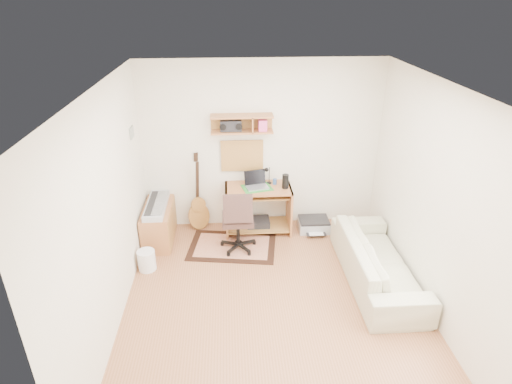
{
  "coord_description": "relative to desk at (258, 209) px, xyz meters",
  "views": [
    {
      "loc": [
        -0.49,
        -4.05,
        3.47
      ],
      "look_at": [
        -0.15,
        1.05,
        1.0
      ],
      "focal_mm": 29.77,
      "sensor_mm": 36.0,
      "label": 1
    }
  ],
  "objects": [
    {
      "name": "left_wall",
      "position": [
        -1.73,
        -1.73,
        0.93
      ],
      "size": [
        0.01,
        4.0,
        2.6
      ],
      "primitive_type": "cube",
      "color": "#EFE5D0",
      "rests_on": "ground"
    },
    {
      "name": "back_wall",
      "position": [
        0.07,
        0.28,
        0.93
      ],
      "size": [
        3.6,
        0.01,
        2.6
      ],
      "primitive_type": "cube",
      "color": "#EFE5D0",
      "rests_on": "ground"
    },
    {
      "name": "printer",
      "position": [
        0.88,
        -0.04,
        -0.29
      ],
      "size": [
        0.48,
        0.38,
        0.18
      ],
      "primitive_type": "cube",
      "rotation": [
        0.0,
        0.0,
        -0.01
      ],
      "color": "#A5A8AA",
      "rests_on": "floor"
    },
    {
      "name": "wall_photo",
      "position": [
        -1.72,
        -0.23,
        1.34
      ],
      "size": [
        0.02,
        0.2,
        0.15
      ],
      "primitive_type": "cube",
      "color": "#4C8CBF",
      "rests_on": "left_wall"
    },
    {
      "name": "boombox",
      "position": [
        -0.39,
        0.15,
        1.3
      ],
      "size": [
        0.31,
        0.14,
        0.16
      ],
      "primitive_type": "cube",
      "color": "black",
      "rests_on": "wall_shelf"
    },
    {
      "name": "ceiling",
      "position": [
        0.07,
        -1.73,
        2.23
      ],
      "size": [
        3.6,
        4.0,
        0.01
      ],
      "primitive_type": "cube",
      "color": "white",
      "rests_on": "ground"
    },
    {
      "name": "music_keyboard",
      "position": [
        -1.51,
        -0.18,
        0.21
      ],
      "size": [
        0.28,
        0.89,
        0.08
      ],
      "primitive_type": "cube",
      "color": "#B2B5BA",
      "rests_on": "cabinet"
    },
    {
      "name": "waste_basket",
      "position": [
        -1.58,
        -0.93,
        -0.23
      ],
      "size": [
        0.31,
        0.31,
        0.29
      ],
      "primitive_type": "cylinder",
      "rotation": [
        0.0,
        0.0,
        -0.39
      ],
      "color": "white",
      "rests_on": "floor"
    },
    {
      "name": "floor",
      "position": [
        0.07,
        -1.73,
        -0.38
      ],
      "size": [
        3.6,
        4.0,
        0.01
      ],
      "primitive_type": "cube",
      "color": "#A76C45",
      "rests_on": "ground"
    },
    {
      "name": "sofa",
      "position": [
        1.45,
        -1.35,
        0.01
      ],
      "size": [
        0.57,
        1.96,
        0.77
      ],
      "primitive_type": "imported",
      "rotation": [
        0.0,
        0.0,
        1.57
      ],
      "color": "#C0BB98",
      "rests_on": "floor"
    },
    {
      "name": "cabinet",
      "position": [
        -1.51,
        -0.18,
        -0.1
      ],
      "size": [
        0.4,
        0.9,
        0.55
      ],
      "primitive_type": "cube",
      "color": "#B57040",
      "rests_on": "floor"
    },
    {
      "name": "desk",
      "position": [
        0.0,
        0.0,
        0.0
      ],
      "size": [
        1.0,
        0.55,
        0.75
      ],
      "primitive_type": null,
      "color": "#B57040",
      "rests_on": "floor"
    },
    {
      "name": "wall_shelf",
      "position": [
        -0.23,
        0.15,
        1.32
      ],
      "size": [
        0.9,
        0.25,
        0.26
      ],
      "primitive_type": "cube",
      "color": "#B57040",
      "rests_on": "back_wall"
    },
    {
      "name": "rug",
      "position": [
        -0.41,
        -0.45,
        -0.37
      ],
      "size": [
        1.36,
        1.01,
        0.02
      ],
      "primitive_type": "cube",
      "rotation": [
        0.0,
        0.0,
        -0.15
      ],
      "color": "beige",
      "rests_on": "floor"
    },
    {
      "name": "laptop",
      "position": [
        -0.02,
        -0.02,
        0.5
      ],
      "size": [
        0.39,
        0.39,
        0.25
      ],
      "primitive_type": null,
      "rotation": [
        0.0,
        0.0,
        0.23
      ],
      "color": "silver",
      "rests_on": "desk"
    },
    {
      "name": "task_chair",
      "position": [
        -0.33,
        -0.5,
        0.12
      ],
      "size": [
        0.5,
        0.5,
        0.98
      ],
      "primitive_type": null,
      "rotation": [
        0.0,
        0.0,
        0.0
      ],
      "color": "#3D2924",
      "rests_on": "floor"
    },
    {
      "name": "desk_lamp",
      "position": [
        0.18,
        0.14,
        0.51
      ],
      "size": [
        0.09,
        0.09,
        0.27
      ],
      "primitive_type": null,
      "color": "black",
      "rests_on": "desk"
    },
    {
      "name": "pencil_cup",
      "position": [
        0.26,
        0.1,
        0.42
      ],
      "size": [
        0.06,
        0.06,
        0.09
      ],
      "primitive_type": "cylinder",
      "color": "#345A9C",
      "rests_on": "desk"
    },
    {
      "name": "cork_board",
      "position": [
        -0.23,
        0.25,
        0.79
      ],
      "size": [
        0.64,
        0.03,
        0.49
      ],
      "primitive_type": "cube",
      "color": "tan",
      "rests_on": "back_wall"
    },
    {
      "name": "guitar",
      "position": [
        -0.93,
        0.13,
        0.25
      ],
      "size": [
        0.38,
        0.31,
        1.24
      ],
      "primitive_type": null,
      "rotation": [
        0.0,
        0.0,
        0.37
      ],
      "color": "#B27A36",
      "rests_on": "floor"
    },
    {
      "name": "right_wall",
      "position": [
        1.88,
        -1.73,
        0.93
      ],
      "size": [
        0.01,
        4.0,
        2.6
      ],
      "primitive_type": "cube",
      "color": "#EFE5D0",
      "rests_on": "ground"
    },
    {
      "name": "speaker",
      "position": [
        0.4,
        -0.05,
        0.48
      ],
      "size": [
        0.1,
        0.1,
        0.22
      ],
      "primitive_type": "cylinder",
      "color": "black",
      "rests_on": "desk"
    }
  ]
}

